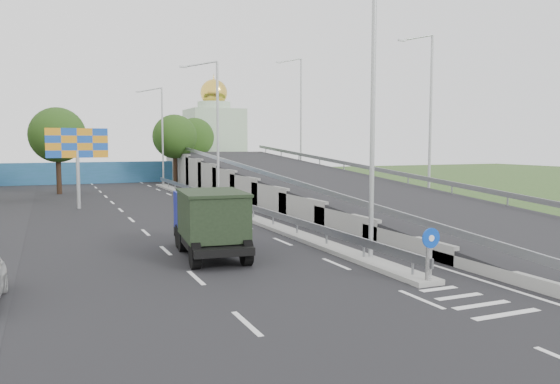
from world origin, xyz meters
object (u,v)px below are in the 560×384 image
lamp_post_near (368,108)px  billboard (77,148)px  dump_truck (209,219)px  lamp_post_mid (215,124)px  lamp_post_far (161,130)px  sign_bollard (429,254)px  church (214,137)px

lamp_post_near → billboard: 23.87m
dump_truck → billboard: bearing=107.7°
lamp_post_mid → lamp_post_far: bearing=90.0°
lamp_post_near → lamp_post_far: (0.00, 40.00, 0.00)m
sign_bollard → church: (10.00, 57.83, 4.28)m
lamp_post_near → billboard: bearing=112.5°
lamp_post_far → church: size_ratio=0.73×
lamp_post_near → church: bearing=79.6°
lamp_post_far → billboard: size_ratio=1.83×
sign_bollard → lamp_post_near: size_ratio=0.17×
lamp_post_near → lamp_post_mid: bearing=90.0°
lamp_post_mid → billboard: (-9.11, 2.00, -1.62)m
sign_bollard → billboard: bearing=109.2°
church → dump_truck: bearing=-106.6°
billboard → lamp_post_mid: bearing=-12.4°
lamp_post_near → dump_truck: 7.62m
sign_bollard → lamp_post_far: size_ratio=0.17×
lamp_post_near → church: (9.89, 54.00, -0.50)m
sign_bollard → lamp_post_far: (0.11, 43.83, 4.77)m
lamp_post_mid → church: church is taller
church → billboard: (-19.00, -32.00, -1.12)m
sign_bollard → lamp_post_far: bearing=89.9°
lamp_post_far → dump_truck: 37.03m
lamp_post_mid → dump_truck: bearing=-107.3°
lamp_post_near → lamp_post_far: size_ratio=1.00×
lamp_post_near → billboard: (-9.11, 22.00, -1.62)m
billboard → lamp_post_near: bearing=-67.5°
lamp_post_near → church: church is taller
lamp_post_mid → sign_bollard: bearing=-90.3°
dump_truck → lamp_post_far: bearing=87.5°
billboard → sign_bollard: bearing=-70.8°
lamp_post_near → dump_truck: bearing=145.0°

